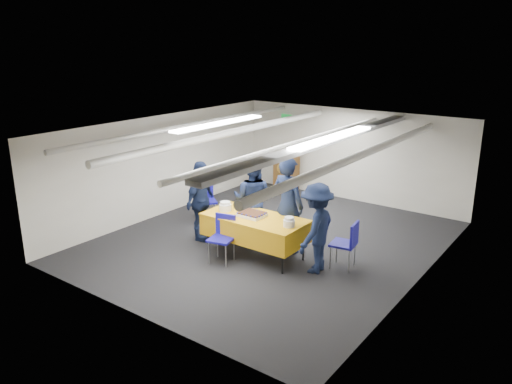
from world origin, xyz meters
TOP-DOWN VIEW (x-y plane):
  - ground at (0.00, 0.00)m, footprint 7.00×7.00m
  - room_shell at (0.09, 0.41)m, footprint 6.00×7.00m
  - serving_table at (0.15, -0.74)m, footprint 1.94×0.94m
  - sheet_cake at (0.09, -0.75)m, footprint 0.48×0.37m
  - plate_stack_left at (-0.51, -0.79)m, footprint 0.23×0.23m
  - plate_stack_right at (0.93, -0.79)m, footprint 0.20×0.20m
  - podium at (-1.60, 3.05)m, footprint 0.62×0.53m
  - chair_near at (-0.18, -1.26)m, footprint 0.50×0.50m
  - chair_right at (1.80, -0.23)m, footprint 0.48×0.48m
  - chair_left at (-1.93, 0.21)m, footprint 0.59×0.59m
  - sailor_a at (0.52, -0.19)m, footprint 0.71×0.50m
  - sailor_b at (-0.36, -0.12)m, footprint 0.98×0.86m
  - sailor_c at (-1.21, -0.73)m, footprint 0.60×1.02m
  - sailor_d at (1.39, -0.65)m, footprint 0.69×1.09m

SIDE VIEW (x-z plane):
  - ground at x=0.00m, z-range 0.00..0.00m
  - chair_near at x=-0.18m, z-range 0.10..0.97m
  - chair_right at x=1.80m, z-range 0.10..0.97m
  - chair_left at x=-1.93m, z-range 0.10..0.97m
  - serving_table at x=0.15m, z-range 0.17..0.94m
  - podium at x=-1.60m, z-range -0.01..1.24m
  - sailor_d at x=1.39m, z-range 0.00..1.60m
  - sheet_cake at x=0.09m, z-range 0.77..0.85m
  - sailor_c at x=-1.21m, z-range 0.00..1.63m
  - sailor_b at x=-0.36m, z-range 0.00..1.70m
  - plate_stack_right at x=0.93m, z-range 0.76..0.94m
  - plate_stack_left at x=-0.51m, z-range 0.76..0.94m
  - sailor_a at x=0.52m, z-range 0.00..1.86m
  - room_shell at x=0.09m, z-range 0.66..2.96m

